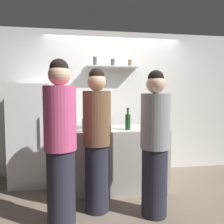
# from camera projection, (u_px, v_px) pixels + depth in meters

# --- Properties ---
(ground_plane) EXTENTS (5.28, 5.28, 0.00)m
(ground_plane) POSITION_uv_depth(u_px,v_px,m) (128.00, 201.00, 2.86)
(ground_plane) COLOR #726656
(back_wall_assembly) EXTENTS (4.80, 0.32, 2.60)m
(back_wall_assembly) POSITION_uv_depth(u_px,v_px,m) (114.00, 102.00, 4.00)
(back_wall_assembly) COLOR white
(back_wall_assembly) RESTS_ON ground
(refrigerator) EXTENTS (0.64, 0.65, 1.61)m
(refrigerator) POSITION_uv_depth(u_px,v_px,m) (33.00, 134.00, 3.44)
(refrigerator) COLOR white
(refrigerator) RESTS_ON ground
(counter) EXTENTS (1.59, 0.75, 0.93)m
(counter) POSITION_uv_depth(u_px,v_px,m) (112.00, 158.00, 3.27)
(counter) COLOR #B7B2A8
(counter) RESTS_ON ground
(baking_pan) EXTENTS (0.34, 0.24, 0.05)m
(baking_pan) POSITION_uv_depth(u_px,v_px,m) (84.00, 127.00, 3.25)
(baking_pan) COLOR gray
(baking_pan) RESTS_ON counter
(utensil_holder) EXTENTS (0.10, 0.10, 0.22)m
(utensil_holder) POSITION_uv_depth(u_px,v_px,m) (105.00, 123.00, 3.42)
(utensil_holder) COLOR #B2B2B7
(utensil_holder) RESTS_ON counter
(wine_bottle_green_glass) EXTENTS (0.08, 0.08, 0.32)m
(wine_bottle_green_glass) POSITION_uv_depth(u_px,v_px,m) (128.00, 121.00, 3.09)
(wine_bottle_green_glass) COLOR #19471E
(wine_bottle_green_glass) RESTS_ON counter
(wine_bottle_dark_glass) EXTENTS (0.07, 0.07, 0.32)m
(wine_bottle_dark_glass) POSITION_uv_depth(u_px,v_px,m) (65.00, 120.00, 3.23)
(wine_bottle_dark_glass) COLOR black
(wine_bottle_dark_glass) RESTS_ON counter
(wine_bottle_amber_glass) EXTENTS (0.07, 0.07, 0.32)m
(wine_bottle_amber_glass) POSITION_uv_depth(u_px,v_px,m) (65.00, 120.00, 3.38)
(wine_bottle_amber_glass) COLOR #472814
(wine_bottle_amber_glass) RESTS_ON counter
(water_bottle_plastic) EXTENTS (0.08, 0.08, 0.23)m
(water_bottle_plastic) POSITION_uv_depth(u_px,v_px,m) (85.00, 125.00, 2.91)
(water_bottle_plastic) COLOR silver
(water_bottle_plastic) RESTS_ON counter
(person_grey_hoodie) EXTENTS (0.34, 0.34, 1.71)m
(person_grey_hoodie) POSITION_uv_depth(u_px,v_px,m) (155.00, 144.00, 2.47)
(person_grey_hoodie) COLOR #262633
(person_grey_hoodie) RESTS_ON ground
(person_brown_jacket) EXTENTS (0.34, 0.34, 1.75)m
(person_brown_jacket) POSITION_uv_depth(u_px,v_px,m) (97.00, 141.00, 2.58)
(person_brown_jacket) COLOR #262633
(person_brown_jacket) RESTS_ON ground
(person_pink_top) EXTENTS (0.34, 0.34, 1.80)m
(person_pink_top) POSITION_uv_depth(u_px,v_px,m) (60.00, 145.00, 2.24)
(person_pink_top) COLOR #262633
(person_pink_top) RESTS_ON ground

